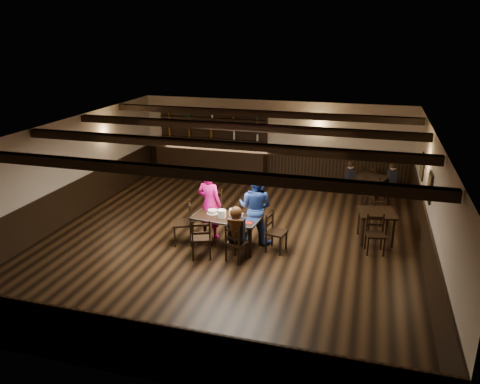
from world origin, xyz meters
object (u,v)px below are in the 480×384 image
(dining_table, at_px, (226,220))
(chair_near_right, at_px, (235,241))
(man_blue, at_px, (255,207))
(chair_near_left, at_px, (201,236))
(cake, at_px, (213,212))
(bar_counter, at_px, (212,157))
(woman_pink, at_px, (210,204))

(dining_table, bearing_deg, chair_near_right, -59.75)
(chair_near_right, distance_m, man_blue, 1.23)
(chair_near_left, bearing_deg, cake, 92.02)
(dining_table, distance_m, chair_near_left, 0.84)
(chair_near_right, xyz_separation_m, bar_counter, (-2.54, 5.81, 0.22))
(bar_counter, bearing_deg, chair_near_left, -73.08)
(dining_table, xyz_separation_m, chair_near_right, (0.41, -0.70, -0.17))
(chair_near_left, height_order, woman_pink, woman_pink)
(chair_near_right, height_order, cake, chair_near_right)
(chair_near_right, distance_m, bar_counter, 6.34)
(cake, bearing_deg, bar_counter, 109.39)
(chair_near_left, height_order, chair_near_right, chair_near_left)
(dining_table, bearing_deg, bar_counter, 112.67)
(chair_near_left, bearing_deg, woman_pink, 100.02)
(chair_near_right, relative_size, woman_pink, 0.50)
(cake, xyz_separation_m, bar_counter, (-1.75, 4.98, -0.07))
(cake, height_order, bar_counter, bar_counter)
(bar_counter, bearing_deg, cake, -70.61)
(man_blue, bearing_deg, dining_table, 46.69)
(bar_counter, bearing_deg, dining_table, -67.33)
(woman_pink, xyz_separation_m, cake, (0.18, -0.29, -0.07))
(chair_near_left, xyz_separation_m, cake, (-0.03, 0.88, 0.24))
(chair_near_left, distance_m, woman_pink, 1.23)
(cake, bearing_deg, man_blue, 19.01)
(dining_table, xyz_separation_m, cake, (-0.38, 0.13, 0.12))
(chair_near_right, xyz_separation_m, woman_pink, (-0.97, 1.12, 0.36))
(woman_pink, xyz_separation_m, bar_counter, (-1.58, 4.69, -0.14))
(chair_near_left, bearing_deg, bar_counter, 106.92)
(cake, bearing_deg, dining_table, -18.39)
(man_blue, bearing_deg, chair_near_right, 90.05)
(bar_counter, bearing_deg, woman_pink, -71.41)
(man_blue, distance_m, bar_counter, 5.38)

